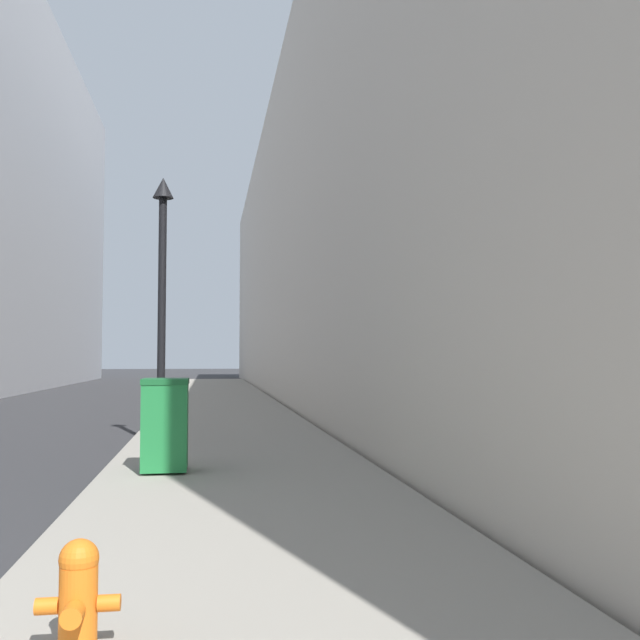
{
  "coord_description": "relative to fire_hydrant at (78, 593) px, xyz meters",
  "views": [
    {
      "loc": [
        4.73,
        -3.55,
        1.74
      ],
      "look_at": [
        8.13,
        18.18,
        2.88
      ],
      "focal_mm": 40.0,
      "sensor_mm": 36.0,
      "label": 1
    }
  ],
  "objects": [
    {
      "name": "trash_bin",
      "position": [
        0.1,
        6.07,
        0.35
      ],
      "size": [
        0.63,
        0.71,
        1.29
      ],
      "color": "#1E7538",
      "rests_on": "sidewalk_right"
    },
    {
      "name": "building_right_stone",
      "position": [
        9.22,
        25.49,
        6.0
      ],
      "size": [
        12.0,
        60.0,
        12.94
      ],
      "color": "beige",
      "rests_on": "ground"
    },
    {
      "name": "sidewalk_right",
      "position": [
        1.17,
        17.49,
        -0.39
      ],
      "size": [
        3.89,
        60.0,
        0.15
      ],
      "color": "gray",
      "rests_on": "ground"
    },
    {
      "name": "lamppost",
      "position": [
        -0.23,
        10.18,
        2.65
      ],
      "size": [
        0.41,
        0.41,
        5.13
      ],
      "color": "black",
      "rests_on": "sidewalk_right"
    },
    {
      "name": "fire_hydrant",
      "position": [
        0.0,
        0.0,
        0.0
      ],
      "size": [
        0.44,
        0.33,
        0.6
      ],
      "color": "orange",
      "rests_on": "sidewalk_right"
    }
  ]
}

